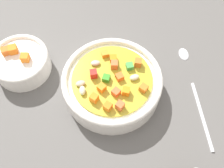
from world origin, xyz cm
name	(u,v)px	position (x,y,z in cm)	size (l,w,h in cm)	color
ground_plane	(112,92)	(0.00, 0.00, -1.00)	(140.00, 140.00, 2.00)	#565451
soup_bowl_main	(112,83)	(0.01, 0.00, 2.53)	(18.04, 18.04, 5.66)	white
spoon	(193,84)	(-6.95, 13.96, 0.35)	(19.84, 11.56, 0.79)	silver
side_bowl_small	(21,62)	(2.12, -18.00, 2.22)	(10.97, 10.97, 5.09)	white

